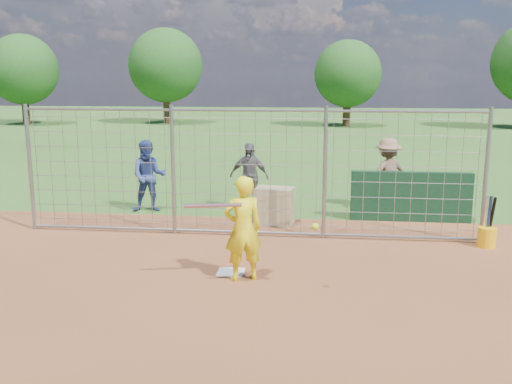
# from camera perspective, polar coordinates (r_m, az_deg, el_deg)

# --- Properties ---
(ground) EXTENTS (100.00, 100.00, 0.00)m
(ground) POSITION_cam_1_polar(r_m,az_deg,el_deg) (9.57, -2.35, -7.68)
(ground) COLOR #2D591E
(ground) RESTS_ON ground
(infield_dirt) EXTENTS (18.00, 18.00, 0.00)m
(infield_dirt) POSITION_cam_1_polar(r_m,az_deg,el_deg) (6.86, -6.35, -15.81)
(infield_dirt) COLOR brown
(infield_dirt) RESTS_ON ground
(home_plate) EXTENTS (0.43, 0.43, 0.02)m
(home_plate) POSITION_cam_1_polar(r_m,az_deg,el_deg) (9.38, -2.54, -8.02)
(home_plate) COLOR silver
(home_plate) RESTS_ON ground
(dugout_wall) EXTENTS (2.60, 0.20, 1.10)m
(dugout_wall) POSITION_cam_1_polar(r_m,az_deg,el_deg) (12.95, 15.21, -0.46)
(dugout_wall) COLOR #11381E
(dugout_wall) RESTS_ON ground
(batter) EXTENTS (0.72, 0.61, 1.66)m
(batter) POSITION_cam_1_polar(r_m,az_deg,el_deg) (8.83, -1.31, -3.68)
(batter) COLOR yellow
(batter) RESTS_ON ground
(bystander_a) EXTENTS (0.93, 0.79, 1.69)m
(bystander_a) POSITION_cam_1_polar(r_m,az_deg,el_deg) (13.59, -10.67, 1.57)
(bystander_a) COLOR navy
(bystander_a) RESTS_ON ground
(bystander_b) EXTENTS (1.01, 0.56, 1.62)m
(bystander_b) POSITION_cam_1_polar(r_m,az_deg,el_deg) (13.50, -0.70, 1.56)
(bystander_b) COLOR #555459
(bystander_b) RESTS_ON ground
(bystander_c) EXTENTS (1.27, 1.04, 1.72)m
(bystander_c) POSITION_cam_1_polar(r_m,az_deg,el_deg) (13.91, 13.02, 1.75)
(bystander_c) COLOR #89604B
(bystander_c) RESTS_ON ground
(equipment_bin) EXTENTS (0.87, 0.66, 0.80)m
(equipment_bin) POSITION_cam_1_polar(r_m,az_deg,el_deg) (12.28, 1.87, -1.41)
(equipment_bin) COLOR tan
(equipment_bin) RESTS_ON ground
(equipment_in_play) EXTENTS (2.00, 0.35, 0.32)m
(equipment_in_play) POSITION_cam_1_polar(r_m,az_deg,el_deg) (8.44, -1.90, -1.86)
(equipment_in_play) COLOR silver
(equipment_in_play) RESTS_ON ground
(bucket_with_bats) EXTENTS (0.34, 0.35, 0.98)m
(bucket_with_bats) POSITION_cam_1_polar(r_m,az_deg,el_deg) (11.51, 22.11, -3.95)
(bucket_with_bats) COLOR #FEB90D
(bucket_with_bats) RESTS_ON ground
(backstop_fence) EXTENTS (9.08, 0.08, 2.60)m
(backstop_fence) POSITION_cam_1_polar(r_m,az_deg,el_deg) (11.18, -0.83, 1.80)
(backstop_fence) COLOR gray
(backstop_fence) RESTS_ON ground
(tree_line) EXTENTS (44.66, 6.72, 6.48)m
(tree_line) POSITION_cam_1_polar(r_m,az_deg,el_deg) (37.10, 9.38, 12.23)
(tree_line) COLOR #3F2B19
(tree_line) RESTS_ON ground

